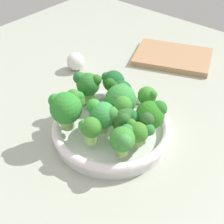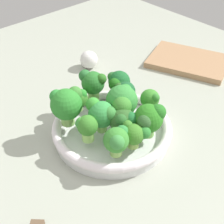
{
  "view_description": "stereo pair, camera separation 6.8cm",
  "coord_description": "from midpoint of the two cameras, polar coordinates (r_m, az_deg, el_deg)",
  "views": [
    {
      "loc": [
        -34.62,
        39.02,
        48.83
      ],
      "look_at": [
        -0.5,
        -1.59,
        6.63
      ],
      "focal_mm": 53.72,
      "sensor_mm": 36.0,
      "label": 1
    },
    {
      "loc": [
        -39.52,
        34.34,
        48.83
      ],
      "look_at": [
        -0.5,
        -1.59,
        6.63
      ],
      "focal_mm": 53.72,
      "sensor_mm": 36.0,
      "label": 2
    }
  ],
  "objects": [
    {
      "name": "broccoli_floret_3",
      "position": [
        0.65,
        -0.75,
        -1.45
      ],
      "size": [
        5.59,
        5.25,
        5.94
      ],
      "color": "#99CB6D",
      "rests_on": "bowl"
    },
    {
      "name": "broccoli_floret_4",
      "position": [
        0.61,
        -1.34,
        -4.85
      ],
      "size": [
        4.92,
        5.67,
        5.89
      ],
      "color": "#88B656",
      "rests_on": "bowl"
    },
    {
      "name": "broccoli_floret_2",
      "position": [
        0.65,
        -4.52,
        -0.54
      ],
      "size": [
        6.64,
        5.36,
        6.95
      ],
      "color": "#89C060",
      "rests_on": "bowl"
    },
    {
      "name": "broccoli_floret_9",
      "position": [
        0.72,
        -0.94,
        3.4
      ],
      "size": [
        4.69,
        4.24,
        6.23
      ],
      "color": "#7EB859",
      "rests_on": "bowl"
    },
    {
      "name": "broccoli_floret_6",
      "position": [
        0.71,
        3.33,
        2.53
      ],
      "size": [
        4.38,
        4.11,
        5.92
      ],
      "color": "#7BC153",
      "rests_on": "bowl"
    },
    {
      "name": "broccoli_floret_5",
      "position": [
        0.68,
        -1.3,
        1.78
      ],
      "size": [
        7.2,
        7.61,
        7.9
      ],
      "color": "#9ED473",
      "rests_on": "bowl"
    },
    {
      "name": "garlic_bulb",
      "position": [
        0.94,
        -8.29,
        8.43
      ],
      "size": [
        4.91,
        4.91,
        4.91
      ],
      "primitive_type": "sphere",
      "color": "silver",
      "rests_on": "ground_plane"
    },
    {
      "name": "broccoli_floret_8",
      "position": [
        0.71,
        -8.96,
        1.81
      ],
      "size": [
        4.34,
        4.48,
        5.26
      ],
      "color": "#8FC468",
      "rests_on": "bowl"
    },
    {
      "name": "broccoli_floret_1",
      "position": [
        0.64,
        -6.86,
        -2.91
      ],
      "size": [
        4.26,
        4.11,
        5.68
      ],
      "color": "#9CD867",
      "rests_on": "bowl"
    },
    {
      "name": "broccoli_floret_7",
      "position": [
        0.74,
        -6.79,
        4.66
      ],
      "size": [
        5.98,
        5.16,
        7.0
      ],
      "color": "#8FBF64",
      "rests_on": "bowl"
    },
    {
      "name": "broccoli_floret_11",
      "position": [
        0.75,
        -2.45,
        4.95
      ],
      "size": [
        5.5,
        5.77,
        6.35
      ],
      "color": "#86BC58",
      "rests_on": "bowl"
    },
    {
      "name": "broccoli_floret_0",
      "position": [
        0.65,
        3.69,
        -0.72
      ],
      "size": [
        5.7,
        6.21,
        7.07
      ],
      "color": "#87CE62",
      "rests_on": "bowl"
    },
    {
      "name": "bowl",
      "position": [
        0.71,
        -2.74,
        -3.14
      ],
      "size": [
        25.21,
        25.21,
        3.63
      ],
      "color": "white",
      "rests_on": "ground_plane"
    },
    {
      "name": "ground_plane",
      "position": [
        0.72,
        -3.81,
        -5.44
      ],
      "size": [
        130.0,
        130.0,
        2.5
      ],
      "primitive_type": "cube",
      "color": "#A4AA99"
    },
    {
      "name": "broccoli_floret_12",
      "position": [
        0.63,
        1.72,
        -3.39
      ],
      "size": [
        5.15,
        4.46,
        5.17
      ],
      "color": "#93BE57",
      "rests_on": "bowl"
    },
    {
      "name": "broccoli_floret_10",
      "position": [
        0.67,
        -10.73,
        0.65
      ],
      "size": [
        6.65,
        7.22,
        8.1
      ],
      "color": "#90C464",
      "rests_on": "bowl"
    },
    {
      "name": "cutting_board",
      "position": [
        0.99,
        8.37,
        9.21
      ],
      "size": [
        25.42,
        21.86,
        1.6
      ],
      "primitive_type": "cube",
      "rotation": [
        0.0,
        0.0,
        0.38
      ],
      "color": "#A77C56",
      "rests_on": "ground_plane"
    }
  ]
}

